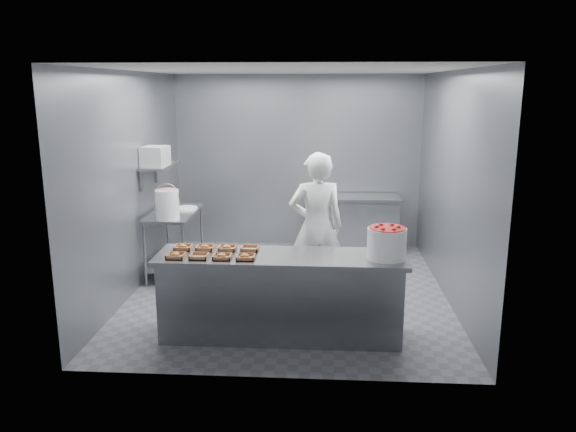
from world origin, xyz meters
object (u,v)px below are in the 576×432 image
object	(u,v)px
worker	(316,227)
appliance	(155,156)
back_counter	(352,223)
service_counter	(281,296)
tray_0	(176,255)
tray_6	(227,248)
glaze_bucket	(167,204)
tray_1	(199,256)
tray_4	(183,247)
tray_3	(246,257)
tray_7	(250,248)
tray_5	(205,247)
strawberry_tub	(387,242)
prep_table	(175,233)
tray_2	(222,256)

from	to	relation	value
worker	appliance	size ratio (longest dim) A/B	5.24
back_counter	service_counter	bearing A→B (deg)	-105.48
back_counter	tray_0	world-z (taller)	tray_0
service_counter	tray_6	xyz separation A→B (m)	(-0.59, 0.15, 0.47)
service_counter	glaze_bucket	size ratio (longest dim) A/B	5.47
glaze_bucket	worker	bearing A→B (deg)	-11.01
tray_1	tray_4	size ratio (longest dim) A/B	1.00
tray_0	tray_3	bearing A→B (deg)	0.00
service_counter	tray_7	xyz separation A→B (m)	(-0.34, 0.15, 0.47)
tray_4	tray_5	world-z (taller)	same
service_counter	strawberry_tub	bearing A→B (deg)	-2.41
tray_3	appliance	size ratio (longest dim) A/B	0.53
prep_table	back_counter	size ratio (longest dim) A/B	0.80
tray_4	strawberry_tub	bearing A→B (deg)	-5.30
tray_5	tray_6	distance (m)	0.24
tray_0	tray_7	size ratio (longest dim) A/B	1.00
tray_5	tray_3	bearing A→B (deg)	-32.60
worker	glaze_bucket	size ratio (longest dim) A/B	3.88
service_counter	tray_5	bearing A→B (deg)	169.48
service_counter	tray_4	distance (m)	1.18
prep_table	tray_4	distance (m)	1.92
tray_5	worker	xyz separation A→B (m)	(1.18, 0.98, 0.00)
tray_6	back_counter	bearing A→B (deg)	64.35
tray_0	tray_1	size ratio (longest dim) A/B	1.00
back_counter	tray_5	world-z (taller)	tray_5
service_counter	back_counter	bearing A→B (deg)	74.52
tray_5	tray_2	bearing A→B (deg)	-51.99
tray_2	tray_7	size ratio (longest dim) A/B	1.00
strawberry_tub	appliance	distance (m)	3.49
worker	tray_6	bearing A→B (deg)	35.71
tray_0	tray_4	distance (m)	0.31
prep_table	tray_1	world-z (taller)	tray_1
service_counter	tray_5	world-z (taller)	tray_5
worker	glaze_bucket	distance (m)	2.00
service_counter	worker	bearing A→B (deg)	72.70
tray_5	worker	bearing A→B (deg)	39.60
prep_table	tray_1	bearing A→B (deg)	-68.56
tray_0	appliance	world-z (taller)	appliance
tray_7	strawberry_tub	bearing A→B (deg)	-7.96
tray_0	glaze_bucket	world-z (taller)	glaze_bucket
tray_6	glaze_bucket	xyz separation A→B (m)	(-1.02, 1.36, 0.18)
back_counter	strawberry_tub	size ratio (longest dim) A/B	3.80
tray_0	glaze_bucket	distance (m)	1.76
tray_0	tray_5	distance (m)	0.39
back_counter	glaze_bucket	size ratio (longest dim) A/B	3.16
appliance	tray_7	bearing A→B (deg)	-41.66
glaze_bucket	tray_0	bearing A→B (deg)	-71.98
tray_1	appliance	xyz separation A→B (m)	(-1.00, 1.94, 0.78)
tray_0	worker	xyz separation A→B (m)	(1.42, 1.28, 0.00)
prep_table	tray_7	size ratio (longest dim) A/B	6.40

